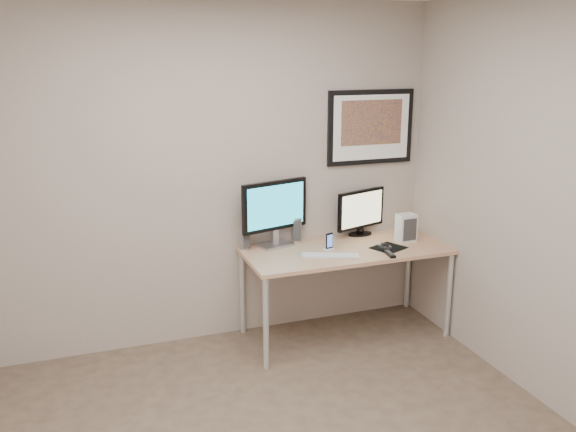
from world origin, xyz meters
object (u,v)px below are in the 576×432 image
Objects in this scene: desk at (346,256)px; keyboard at (330,255)px; speaker_right at (297,229)px; phone_dock at (329,242)px; speaker_left at (244,238)px; monitor_large at (275,210)px; monitor_tv at (361,211)px; framed_art at (371,127)px; fan_unit at (406,228)px.

desk is 3.70× the size of keyboard.
speaker_right is at bearing 135.00° from desk.
phone_dock is at bearing 90.55° from keyboard.
speaker_left is 0.66m from phone_dock.
desk is 2.83× the size of monitor_large.
monitor_tv is (0.76, 0.04, -0.08)m from monitor_large.
monitor_large reaches higher than speaker_left.
monitor_large is 1.30× the size of keyboard.
monitor_large reaches higher than speaker_right.
desk is 0.25m from keyboard.
monitor_large is at bearing 127.70° from phone_dock.
framed_art is (0.35, 0.33, 0.96)m from desk.
framed_art is at bearing 115.34° from fan_unit.
speaker_left is 0.43× the size of keyboard.
keyboard is at bearing -155.36° from monitor_tv.
framed_art reaches higher than desk.
framed_art is 0.69m from monitor_tv.
monitor_large is at bearing 153.90° from desk.
phone_dock is at bearing -48.24° from speaker_right.
speaker_right is 0.46m from keyboard.
monitor_tv is 2.39× the size of speaker_right.
phone_dock is 0.32× the size of keyboard.
speaker_right is 0.88m from fan_unit.
keyboard is at bearing -66.06° from monitor_large.
keyboard is (-0.20, -0.14, 0.07)m from desk.
speaker_left is at bearing 164.19° from monitor_tv.
monitor_tv is 3.41× the size of phone_dock.
fan_unit is at bearing -62.08° from framed_art.
speaker_right reaches higher than speaker_left.
speaker_left is at bearing 140.01° from phone_dock.
monitor_tv is (-0.09, -0.05, -0.69)m from framed_art.
monitor_large is 1.07m from fan_unit.
monitor_large is (-0.50, 0.25, 0.36)m from desk.
desk is at bearing -17.51° from phone_dock.
keyboard is (-0.05, -0.14, -0.06)m from phone_dock.
speaker_right is at bearing -6.53° from speaker_left.
speaker_right is at bearing 160.42° from monitor_tv.
monitor_tv is at bearing -12.11° from monitor_large.
speaker_right is 1.43× the size of phone_dock.
fan_unit is (1.28, -0.25, 0.02)m from speaker_left.
keyboard is (0.56, -0.38, -0.08)m from speaker_left.
monitor_large is at bearing 163.87° from fan_unit.
monitor_large reaches higher than desk.
framed_art is at bearing -9.05° from monitor_large.
speaker_left is at bearing 166.36° from fan_unit.
desk is at bearing 56.45° from keyboard.
monitor_large is 0.49m from phone_dock.
framed_art is 1.73× the size of keyboard.
monitor_tv is at bearing 12.46° from speaker_right.
speaker_right is (-0.30, 0.30, 0.17)m from desk.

